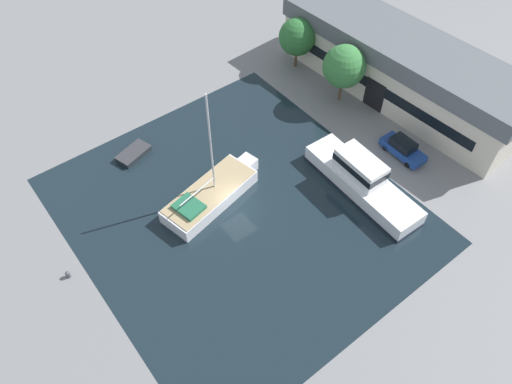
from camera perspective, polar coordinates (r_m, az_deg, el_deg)
ground_plane at (r=43.61m, az=-2.06°, el=-2.07°), size 440.00×440.00×0.00m
water_canal at (r=43.61m, az=-2.06°, el=-2.07°), size 29.54×26.49×0.01m
warehouse_building at (r=55.12m, az=16.21°, el=13.57°), size 28.08×9.18×6.59m
quay_tree_near_building at (r=52.37m, az=10.04°, el=13.93°), size 4.39×4.39×6.40m
quay_tree_by_water at (r=57.02m, az=4.74°, el=17.25°), size 4.08×4.08×5.80m
parked_car at (r=49.48m, az=16.45°, el=4.81°), size 4.57×1.86×1.70m
sailboat_moored at (r=43.92m, az=-5.12°, el=-0.23°), size 5.15×10.49×11.50m
motor_cruiser at (r=45.20m, az=11.97°, el=1.44°), size 12.26×3.71×3.50m
small_dinghy at (r=49.20m, az=-13.82°, el=4.30°), size 2.63×3.65×0.54m
mooring_bollard at (r=42.18m, az=-20.71°, el=-8.80°), size 0.38×0.38×0.66m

